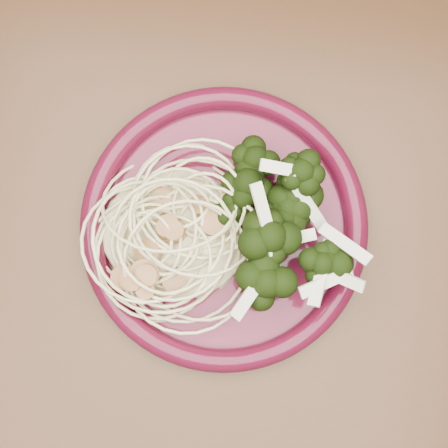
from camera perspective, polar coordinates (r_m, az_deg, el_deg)
The scene contains 6 objects.
dining_table at distance 0.63m, azimuth 0.26°, elevation 3.57°, with size 1.20×0.80×0.75m.
dinner_plate at distance 0.51m, azimuth 0.00°, elevation -0.18°, with size 0.29×0.29×0.02m.
spaghetti_pile at distance 0.50m, azimuth -4.52°, elevation -0.77°, with size 0.12×0.11×0.03m, color beige.
scallop_cluster at distance 0.47m, azimuth -4.83°, elevation -0.27°, with size 0.11×0.11×0.04m, color #A3703A, non-canonical shape.
broccoli_pile at distance 0.49m, azimuth 5.60°, elevation 1.07°, with size 0.08×0.13×0.05m, color black.
onion_garnish at distance 0.46m, azimuth 5.95°, elevation 1.64°, with size 0.06×0.09×0.05m, color #E8E5C5, non-canonical shape.
Camera 1 is at (0.01, -0.12, 1.26)m, focal length 50.00 mm.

